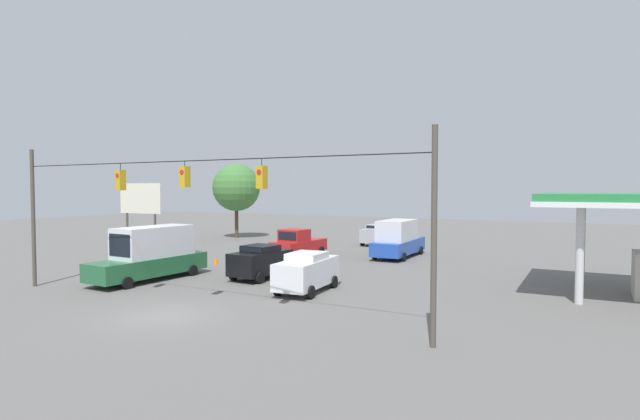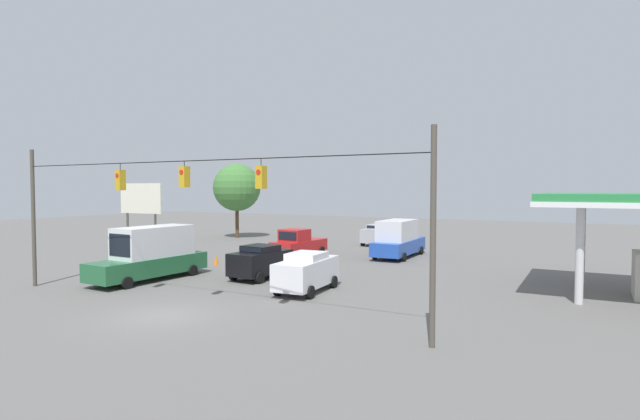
{
  "view_description": "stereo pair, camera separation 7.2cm",
  "coord_description": "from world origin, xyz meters",
  "px_view_note": "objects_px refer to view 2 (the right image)",
  "views": [
    {
      "loc": [
        -15.27,
        14.7,
        5.23
      ],
      "look_at": [
        -0.71,
        -12.19,
        3.91
      ],
      "focal_mm": 28.0,
      "sensor_mm": 36.0,
      "label": 1
    },
    {
      "loc": [
        -15.33,
        14.67,
        5.23
      ],
      "look_at": [
        -0.71,
        -12.19,
        3.91
      ],
      "focal_mm": 28.0,
      "sensor_mm": 36.0,
      "label": 2
    }
  ],
  "objects_px": {
    "sedan_silver_withflow_deep": "(378,234)",
    "box_truck_blue_oncoming_deep": "(398,239)",
    "traffic_cone_fourth": "(216,260)",
    "tree_horizon_left": "(237,188)",
    "box_truck_green_parked_shoulder": "(151,254)",
    "traffic_cone_fifth": "(240,256)",
    "sedan_black_withflow_mid": "(261,261)",
    "overhead_signal_span": "(184,207)",
    "traffic_cone_third": "(192,265)",
    "sedan_white_crossing_near": "(307,271)",
    "traffic_cone_nearest": "(120,279)",
    "pickup_truck_red_withflow_far": "(298,244)",
    "roadside_billboard": "(141,205)",
    "traffic_cone_second": "(155,272)"
  },
  "relations": [
    {
      "from": "sedan_silver_withflow_deep",
      "to": "box_truck_blue_oncoming_deep",
      "type": "bearing_deg",
      "value": 122.95
    },
    {
      "from": "traffic_cone_fourth",
      "to": "tree_horizon_left",
      "type": "height_order",
      "value": "tree_horizon_left"
    },
    {
      "from": "traffic_cone_fourth",
      "to": "box_truck_green_parked_shoulder",
      "type": "bearing_deg",
      "value": 94.1
    },
    {
      "from": "traffic_cone_fifth",
      "to": "tree_horizon_left",
      "type": "xyz_separation_m",
      "value": [
        10.64,
        -13.24,
        5.02
      ]
    },
    {
      "from": "sedan_black_withflow_mid",
      "to": "tree_horizon_left",
      "type": "xyz_separation_m",
      "value": [
        16.25,
        -18.62,
        4.32
      ]
    },
    {
      "from": "overhead_signal_span",
      "to": "traffic_cone_third",
      "type": "height_order",
      "value": "overhead_signal_span"
    },
    {
      "from": "box_truck_green_parked_shoulder",
      "to": "sedan_white_crossing_near",
      "type": "distance_m",
      "value": 9.62
    },
    {
      "from": "sedan_silver_withflow_deep",
      "to": "traffic_cone_fourth",
      "type": "relative_size",
      "value": 6.23
    },
    {
      "from": "sedan_white_crossing_near",
      "to": "tree_horizon_left",
      "type": "bearing_deg",
      "value": -45.1
    },
    {
      "from": "traffic_cone_third",
      "to": "tree_horizon_left",
      "type": "height_order",
      "value": "tree_horizon_left"
    },
    {
      "from": "traffic_cone_fifth",
      "to": "tree_horizon_left",
      "type": "relative_size",
      "value": 0.08
    },
    {
      "from": "sedan_white_crossing_near",
      "to": "sedan_silver_withflow_deep",
      "type": "xyz_separation_m",
      "value": [
        4.67,
        -21.18,
        -0.04
      ]
    },
    {
      "from": "sedan_black_withflow_mid",
      "to": "traffic_cone_nearest",
      "type": "distance_m",
      "value": 7.69
    },
    {
      "from": "box_truck_green_parked_shoulder",
      "to": "pickup_truck_red_withflow_far",
      "type": "bearing_deg",
      "value": -100.14
    },
    {
      "from": "traffic_cone_fourth",
      "to": "traffic_cone_fifth",
      "type": "xyz_separation_m",
      "value": [
        -0.13,
        -2.53,
        0.0
      ]
    },
    {
      "from": "box_truck_blue_oncoming_deep",
      "to": "tree_horizon_left",
      "type": "height_order",
      "value": "tree_horizon_left"
    },
    {
      "from": "pickup_truck_red_withflow_far",
      "to": "sedan_white_crossing_near",
      "type": "distance_m",
      "value": 13.34
    },
    {
      "from": "sedan_silver_withflow_deep",
      "to": "roadside_billboard",
      "type": "height_order",
      "value": "roadside_billboard"
    },
    {
      "from": "traffic_cone_nearest",
      "to": "traffic_cone_second",
      "type": "relative_size",
      "value": 1.0
    },
    {
      "from": "traffic_cone_third",
      "to": "traffic_cone_fourth",
      "type": "xyz_separation_m",
      "value": [
        0.17,
        -2.52,
        0.0
      ]
    },
    {
      "from": "sedan_black_withflow_mid",
      "to": "traffic_cone_third",
      "type": "height_order",
      "value": "sedan_black_withflow_mid"
    },
    {
      "from": "box_truck_green_parked_shoulder",
      "to": "pickup_truck_red_withflow_far",
      "type": "distance_m",
      "value": 12.76
    },
    {
      "from": "traffic_cone_third",
      "to": "box_truck_green_parked_shoulder",
      "type": "bearing_deg",
      "value": 94.29
    },
    {
      "from": "traffic_cone_second",
      "to": "sedan_silver_withflow_deep",
      "type": "bearing_deg",
      "value": -103.61
    },
    {
      "from": "sedan_silver_withflow_deep",
      "to": "traffic_cone_fifth",
      "type": "distance_m",
      "value": 14.84
    },
    {
      "from": "sedan_black_withflow_mid",
      "to": "pickup_truck_red_withflow_far",
      "type": "height_order",
      "value": "pickup_truck_red_withflow_far"
    },
    {
      "from": "traffic_cone_fifth",
      "to": "traffic_cone_fourth",
      "type": "bearing_deg",
      "value": 86.97
    },
    {
      "from": "traffic_cone_second",
      "to": "box_truck_green_parked_shoulder",
      "type": "bearing_deg",
      "value": 124.22
    },
    {
      "from": "traffic_cone_third",
      "to": "overhead_signal_span",
      "type": "bearing_deg",
      "value": 131.41
    },
    {
      "from": "overhead_signal_span",
      "to": "traffic_cone_second",
      "type": "xyz_separation_m",
      "value": [
        7.19,
        -5.02,
        -4.13
      ]
    },
    {
      "from": "sedan_black_withflow_mid",
      "to": "roadside_billboard",
      "type": "bearing_deg",
      "value": -4.21
    },
    {
      "from": "traffic_cone_fifth",
      "to": "tree_horizon_left",
      "type": "distance_m",
      "value": 17.71
    },
    {
      "from": "box_truck_green_parked_shoulder",
      "to": "sedan_silver_withflow_deep",
      "type": "xyz_separation_m",
      "value": [
        -4.83,
        -22.54,
        -0.5
      ]
    },
    {
      "from": "pickup_truck_red_withflow_far",
      "to": "traffic_cone_third",
      "type": "height_order",
      "value": "pickup_truck_red_withflow_far"
    },
    {
      "from": "sedan_white_crossing_near",
      "to": "traffic_cone_third",
      "type": "height_order",
      "value": "sedan_white_crossing_near"
    },
    {
      "from": "sedan_white_crossing_near",
      "to": "tree_horizon_left",
      "type": "relative_size",
      "value": 0.58
    },
    {
      "from": "box_truck_green_parked_shoulder",
      "to": "sedan_white_crossing_near",
      "type": "height_order",
      "value": "box_truck_green_parked_shoulder"
    },
    {
      "from": "box_truck_blue_oncoming_deep",
      "to": "sedan_white_crossing_near",
      "type": "height_order",
      "value": "box_truck_blue_oncoming_deep"
    },
    {
      "from": "sedan_white_crossing_near",
      "to": "sedan_silver_withflow_deep",
      "type": "bearing_deg",
      "value": -77.55
    },
    {
      "from": "box_truck_green_parked_shoulder",
      "to": "sedan_black_withflow_mid",
      "type": "bearing_deg",
      "value": -148.47
    },
    {
      "from": "sedan_silver_withflow_deep",
      "to": "traffic_cone_second",
      "type": "xyz_separation_m",
      "value": [
        5.29,
        21.86,
        -0.68
      ]
    },
    {
      "from": "traffic_cone_fifth",
      "to": "sedan_white_crossing_near",
      "type": "bearing_deg",
      "value": 143.43
    },
    {
      "from": "traffic_cone_nearest",
      "to": "tree_horizon_left",
      "type": "bearing_deg",
      "value": -66.06
    },
    {
      "from": "box_truck_green_parked_shoulder",
      "to": "sedan_silver_withflow_deep",
      "type": "bearing_deg",
      "value": -102.11
    },
    {
      "from": "sedan_white_crossing_near",
      "to": "traffic_cone_third",
      "type": "relative_size",
      "value": 7.26
    },
    {
      "from": "box_truck_blue_oncoming_deep",
      "to": "pickup_truck_red_withflow_far",
      "type": "bearing_deg",
      "value": 24.33
    },
    {
      "from": "sedan_black_withflow_mid",
      "to": "traffic_cone_fifth",
      "type": "bearing_deg",
      "value": -43.79
    },
    {
      "from": "box_truck_blue_oncoming_deep",
      "to": "traffic_cone_third",
      "type": "height_order",
      "value": "box_truck_blue_oncoming_deep"
    },
    {
      "from": "traffic_cone_second",
      "to": "tree_horizon_left",
      "type": "xyz_separation_m",
      "value": [
        10.48,
        -21.2,
        5.02
      ]
    },
    {
      "from": "box_truck_green_parked_shoulder",
      "to": "box_truck_blue_oncoming_deep",
      "type": "xyz_separation_m",
      "value": [
        -9.26,
        -15.72,
        -0.09
      ]
    }
  ]
}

